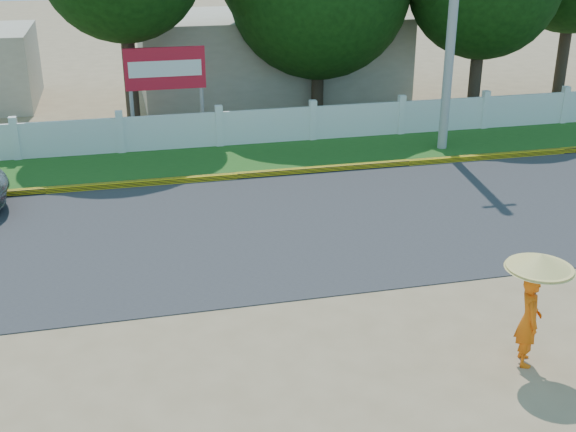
% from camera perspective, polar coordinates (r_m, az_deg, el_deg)
% --- Properties ---
extents(ground, '(120.00, 120.00, 0.00)m').
position_cam_1_polar(ground, '(12.64, 2.13, -8.83)').
color(ground, '#9E8460').
rests_on(ground, ground).
extents(road, '(60.00, 7.00, 0.02)m').
position_cam_1_polar(road, '(16.54, -2.01, -0.95)').
color(road, '#38383A').
rests_on(road, ground).
extents(grass_verge, '(60.00, 3.50, 0.03)m').
position_cam_1_polar(grass_verge, '(21.39, -4.83, 4.46)').
color(grass_verge, '#2D601E').
rests_on(grass_verge, ground).
extents(curb, '(40.00, 0.18, 0.16)m').
position_cam_1_polar(curb, '(19.78, -4.07, 3.18)').
color(curb, yellow).
rests_on(curb, ground).
extents(fence, '(40.00, 0.10, 1.10)m').
position_cam_1_polar(fence, '(22.62, -5.44, 6.83)').
color(fence, silver).
rests_on(fence, ground).
extents(building_near, '(10.00, 6.00, 3.20)m').
position_cam_1_polar(building_near, '(29.45, -1.57, 12.61)').
color(building_near, '#B7AD99').
rests_on(building_near, ground).
extents(utility_pole, '(0.28, 0.28, 8.59)m').
position_cam_1_polar(utility_pole, '(22.10, 12.96, 15.92)').
color(utility_pole, '#999996').
rests_on(utility_pole, ground).
extents(monk_with_parasol, '(1.05, 1.05, 1.90)m').
position_cam_1_polar(monk_with_parasol, '(11.74, 18.88, -5.77)').
color(monk_with_parasol, '#E95D0C').
rests_on(monk_with_parasol, ground).
extents(billboard, '(2.50, 0.13, 2.95)m').
position_cam_1_polar(billboard, '(23.18, -9.67, 11.04)').
color(billboard, gray).
rests_on(billboard, ground).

